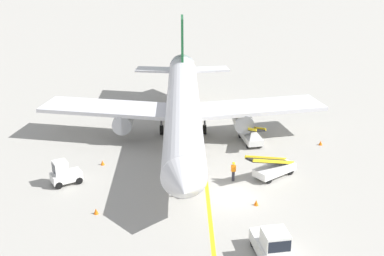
{
  "coord_description": "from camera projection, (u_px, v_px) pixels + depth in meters",
  "views": [
    {
      "loc": [
        -13.16,
        -32.62,
        18.88
      ],
      "look_at": [
        -0.65,
        8.88,
        2.5
      ],
      "focal_mm": 47.36,
      "sensor_mm": 36.0,
      "label": 1
    }
  ],
  "objects": [
    {
      "name": "taxi_line_yellow",
      "position": [
        205.0,
        170.0,
        43.74
      ],
      "size": [
        21.71,
        77.16,
        0.01
      ],
      "primitive_type": "cube",
      "rotation": [
        0.0,
        0.0,
        -0.27
      ],
      "color": "yellow",
      "rests_on": "ground"
    },
    {
      "name": "airliner",
      "position": [
        183.0,
        107.0,
        49.21
      ],
      "size": [
        27.84,
        34.77,
        10.1
      ],
      "color": "silver",
      "rests_on": "ground"
    },
    {
      "name": "safety_cone_wingtip_right",
      "position": [
        256.0,
        203.0,
        37.96
      ],
      "size": [
        0.36,
        0.36,
        0.44
      ],
      "primitive_type": "cone",
      "color": "orange",
      "rests_on": "ground"
    },
    {
      "name": "ground_plane",
      "position": [
        233.0,
        196.0,
        39.44
      ],
      "size": [
        300.0,
        300.0,
        0.0
      ],
      "primitive_type": "plane",
      "color": "#9E9B93"
    },
    {
      "name": "safety_cone_nose_left",
      "position": [
        103.0,
        163.0,
        44.69
      ],
      "size": [
        0.36,
        0.36,
        0.44
      ],
      "primitive_type": "cone",
      "color": "orange",
      "rests_on": "ground"
    },
    {
      "name": "safety_cone_nose_right",
      "position": [
        321.0,
        143.0,
        48.98
      ],
      "size": [
        0.36,
        0.36,
        0.44
      ],
      "primitive_type": "cone",
      "color": "orange",
      "rests_on": "ground"
    },
    {
      "name": "belt_loader_aft_hold",
      "position": [
        251.0,
        135.0,
        49.29
      ],
      "size": [
        1.9,
        5.11,
        2.59
      ],
      "color": "silver",
      "rests_on": "ground"
    },
    {
      "name": "ground_crew_marshaller",
      "position": [
        233.0,
        171.0,
        41.54
      ],
      "size": [
        0.36,
        0.24,
        1.7
      ],
      "color": "#26262D",
      "rests_on": "ground"
    },
    {
      "name": "baggage_tug_near_wing",
      "position": [
        64.0,
        174.0,
        40.97
      ],
      "size": [
        2.64,
        1.84,
        2.1
      ],
      "color": "silver",
      "rests_on": "ground"
    },
    {
      "name": "pushback_tug",
      "position": [
        273.0,
        245.0,
        31.39
      ],
      "size": [
        2.33,
        3.81,
        2.2
      ],
      "color": "silver",
      "rests_on": "ground"
    },
    {
      "name": "belt_loader_forward_hold",
      "position": [
        274.0,
        168.0,
        42.33
      ],
      "size": [
        5.11,
        2.99,
        2.59
      ],
      "color": "silver",
      "rests_on": "ground"
    },
    {
      "name": "safety_cone_wingtip_left",
      "position": [
        96.0,
        211.0,
        36.76
      ],
      "size": [
        0.36,
        0.36,
        0.44
      ],
      "primitive_type": "cone",
      "color": "orange",
      "rests_on": "ground"
    }
  ]
}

